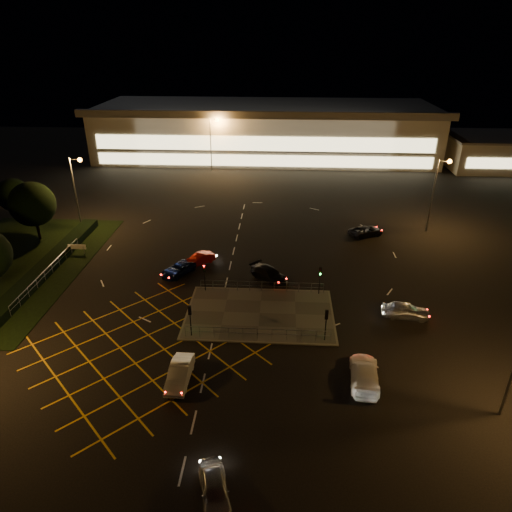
# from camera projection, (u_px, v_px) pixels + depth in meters

# --- Properties ---
(ground) EXTENTS (180.00, 180.00, 0.00)m
(ground) POSITION_uv_depth(u_px,v_px,m) (241.00, 302.00, 46.55)
(ground) COLOR black
(ground) RESTS_ON ground
(pedestrian_island) EXTENTS (14.00, 9.00, 0.12)m
(pedestrian_island) POSITION_uv_depth(u_px,v_px,m) (260.00, 313.00, 44.63)
(pedestrian_island) COLOR #4C4944
(pedestrian_island) RESTS_ON ground
(grass_verge) EXTENTS (18.00, 30.00, 0.08)m
(grass_verge) POSITION_uv_depth(u_px,v_px,m) (8.00, 267.00, 53.35)
(grass_verge) COLOR black
(grass_verge) RESTS_ON ground
(hedge) EXTENTS (2.00, 26.00, 1.00)m
(hedge) POSITION_uv_depth(u_px,v_px,m) (48.00, 265.00, 52.88)
(hedge) COLOR black
(hedge) RESTS_ON ground
(supermarket) EXTENTS (72.00, 26.50, 10.50)m
(supermarket) POSITION_uv_depth(u_px,v_px,m) (265.00, 130.00, 99.56)
(supermarket) COLOR beige
(supermarket) RESTS_ON ground
(retail_unit_a) EXTENTS (18.80, 14.80, 6.35)m
(retail_unit_a) POSITION_uv_depth(u_px,v_px,m) (494.00, 151.00, 90.98)
(retail_unit_a) COLOR beige
(retail_unit_a) RESTS_ON ground
(streetlight_nw) EXTENTS (1.78, 0.56, 10.03)m
(streetlight_nw) POSITION_uv_depth(u_px,v_px,m) (77.00, 183.00, 60.94)
(streetlight_nw) COLOR slate
(streetlight_nw) RESTS_ON ground
(streetlight_ne) EXTENTS (1.78, 0.56, 10.03)m
(streetlight_ne) POSITION_uv_depth(u_px,v_px,m) (438.00, 185.00, 60.24)
(streetlight_ne) COLOR slate
(streetlight_ne) RESTS_ON ground
(streetlight_far_left) EXTENTS (1.78, 0.56, 10.03)m
(streetlight_far_left) POSITION_uv_depth(u_px,v_px,m) (213.00, 137.00, 87.03)
(streetlight_far_left) COLOR slate
(streetlight_far_left) RESTS_ON ground
(streetlight_far_right) EXTENTS (1.78, 0.56, 10.03)m
(streetlight_far_right) POSITION_uv_depth(u_px,v_px,m) (423.00, 138.00, 86.74)
(streetlight_far_right) COLOR slate
(streetlight_far_right) RESTS_ON ground
(signal_sw) EXTENTS (0.28, 0.30, 3.15)m
(signal_sw) POSITION_uv_depth(u_px,v_px,m) (190.00, 315.00, 40.35)
(signal_sw) COLOR black
(signal_sw) RESTS_ON pedestrian_island
(signal_se) EXTENTS (0.28, 0.30, 3.15)m
(signal_se) POSITION_uv_depth(u_px,v_px,m) (326.00, 319.00, 39.73)
(signal_se) COLOR black
(signal_se) RESTS_ON pedestrian_island
(signal_nw) EXTENTS (0.28, 0.30, 3.15)m
(signal_nw) POSITION_uv_depth(u_px,v_px,m) (204.00, 272.00, 47.49)
(signal_nw) COLOR black
(signal_nw) RESTS_ON pedestrian_island
(signal_ne) EXTENTS (0.28, 0.30, 3.15)m
(signal_ne) POSITION_uv_depth(u_px,v_px,m) (320.00, 275.00, 46.86)
(signal_ne) COLOR black
(signal_ne) RESTS_ON pedestrian_island
(tree_c) EXTENTS (5.76, 5.76, 7.84)m
(tree_c) POSITION_uv_depth(u_px,v_px,m) (32.00, 204.00, 58.31)
(tree_c) COLOR black
(tree_c) RESTS_ON ground
(tree_d) EXTENTS (4.68, 4.68, 6.37)m
(tree_d) POSITION_uv_depth(u_px,v_px,m) (14.00, 195.00, 64.40)
(tree_d) COLOR black
(tree_d) RESTS_ON ground
(car_near_silver) EXTENTS (2.68, 4.36, 1.39)m
(car_near_silver) POSITION_uv_depth(u_px,v_px,m) (214.00, 489.00, 26.90)
(car_near_silver) COLOR silver
(car_near_silver) RESTS_ON ground
(car_queue_white) EXTENTS (1.64, 4.50, 1.47)m
(car_queue_white) POSITION_uv_depth(u_px,v_px,m) (180.00, 373.00, 35.87)
(car_queue_white) COLOR white
(car_queue_white) RESTS_ON ground
(car_left_blue) EXTENTS (4.03, 4.86, 1.23)m
(car_left_blue) POSITION_uv_depth(u_px,v_px,m) (178.00, 269.00, 51.65)
(car_left_blue) COLOR #0D194F
(car_left_blue) RESTS_ON ground
(car_far_dkgrey) EXTENTS (4.83, 4.77, 1.40)m
(car_far_dkgrey) POSITION_uv_depth(u_px,v_px,m) (269.00, 274.00, 50.57)
(car_far_dkgrey) COLOR black
(car_far_dkgrey) RESTS_ON ground
(car_right_silver) EXTENTS (4.66, 2.27, 1.53)m
(car_right_silver) POSITION_uv_depth(u_px,v_px,m) (406.00, 310.00, 43.84)
(car_right_silver) COLOR silver
(car_right_silver) RESTS_ON ground
(car_circ_red) EXTENTS (3.78, 3.77, 1.30)m
(car_circ_red) POSITION_uv_depth(u_px,v_px,m) (199.00, 259.00, 53.86)
(car_circ_red) COLOR maroon
(car_circ_red) RESTS_ON ground
(car_east_grey) EXTENTS (5.24, 4.03, 1.32)m
(car_east_grey) POSITION_uv_depth(u_px,v_px,m) (366.00, 231.00, 61.36)
(car_east_grey) COLOR black
(car_east_grey) RESTS_ON ground
(car_approach_white) EXTENTS (2.70, 5.56, 1.56)m
(car_approach_white) POSITION_uv_depth(u_px,v_px,m) (364.00, 374.00, 35.77)
(car_approach_white) COLOR silver
(car_approach_white) RESTS_ON ground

